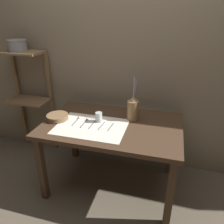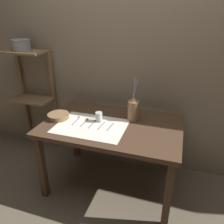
% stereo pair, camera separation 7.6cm
% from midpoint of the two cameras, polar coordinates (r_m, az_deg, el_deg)
% --- Properties ---
extents(ground_plane, '(12.00, 12.00, 0.00)m').
position_cam_midpoint_polar(ground_plane, '(2.48, -0.94, -18.05)').
color(ground_plane, brown).
extents(stone_wall_back, '(7.00, 0.06, 2.40)m').
position_cam_midpoint_polar(stone_wall_back, '(2.38, 2.53, 13.00)').
color(stone_wall_back, '#7A6B56').
rests_on(stone_wall_back, ground_plane).
extents(wooden_table, '(1.29, 0.83, 0.72)m').
position_cam_midpoint_polar(wooden_table, '(2.10, -1.06, -5.17)').
color(wooden_table, '#422D1E').
rests_on(wooden_table, ground_plane).
extents(wooden_shelf_unit, '(0.49, 0.29, 1.29)m').
position_cam_midpoint_polar(wooden_shelf_unit, '(2.81, -21.68, 6.30)').
color(wooden_shelf_unit, brown).
rests_on(wooden_shelf_unit, ground_plane).
extents(linen_cloth, '(0.64, 0.46, 0.00)m').
position_cam_midpoint_polar(linen_cloth, '(2.02, -6.53, -3.74)').
color(linen_cloth, silver).
rests_on(linen_cloth, wooden_table).
extents(pitcher_with_flowers, '(0.11, 0.11, 0.43)m').
position_cam_midpoint_polar(pitcher_with_flowers, '(2.09, 4.42, 0.81)').
color(pitcher_with_flowers, olive).
rests_on(pitcher_with_flowers, wooden_table).
extents(wooden_bowl, '(0.21, 0.21, 0.05)m').
position_cam_midpoint_polar(wooden_bowl, '(2.20, -15.00, -1.29)').
color(wooden_bowl, brown).
rests_on(wooden_bowl, wooden_table).
extents(glass_tumbler_near, '(0.07, 0.07, 0.09)m').
position_cam_midpoint_polar(glass_tumbler_near, '(2.07, -4.51, -1.32)').
color(glass_tumbler_near, '#B7C1BC').
rests_on(glass_tumbler_near, wooden_table).
extents(spoon_inner, '(0.02, 0.18, 0.02)m').
position_cam_midpoint_polar(spoon_inner, '(2.15, -9.99, -1.89)').
color(spoon_inner, gray).
rests_on(spoon_inner, wooden_table).
extents(spoon_outer, '(0.02, 0.18, 0.02)m').
position_cam_midpoint_polar(spoon_outer, '(2.11, -7.82, -2.33)').
color(spoon_outer, gray).
rests_on(spoon_outer, wooden_table).
extents(knife_center, '(0.02, 0.16, 0.00)m').
position_cam_midpoint_polar(knife_center, '(2.04, -6.31, -3.34)').
color(knife_center, gray).
rests_on(knife_center, wooden_table).
extents(fork_outer, '(0.02, 0.16, 0.00)m').
position_cam_midpoint_polar(fork_outer, '(2.01, -3.78, -3.58)').
color(fork_outer, gray).
rests_on(fork_outer, wooden_table).
extents(fork_inner, '(0.02, 0.16, 0.00)m').
position_cam_midpoint_polar(fork_inner, '(1.99, -1.37, -3.87)').
color(fork_inner, gray).
rests_on(fork_inner, wooden_table).
extents(metal_pot_large, '(0.21, 0.21, 0.12)m').
position_cam_midpoint_polar(metal_pot_large, '(2.69, -24.30, 15.65)').
color(metal_pot_large, gray).
rests_on(metal_pot_large, wooden_shelf_unit).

